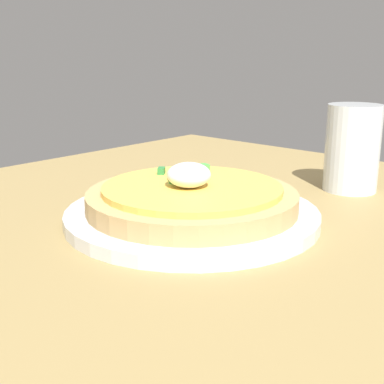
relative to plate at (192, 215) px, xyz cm
name	(u,v)px	position (x,y,z in cm)	size (l,w,h in cm)	color
dining_table	(269,240)	(7.85, 3.96, -2.10)	(98.85, 83.87, 2.79)	#957D4A
plate	(192,215)	(0.00, 0.00, 0.00)	(28.40, 28.40, 1.40)	silver
pizza	(192,197)	(0.00, -0.02, 2.14)	(23.58, 23.58, 5.48)	tan
cup_near	(352,150)	(7.15, 24.52, 4.86)	(7.26, 7.26, 11.72)	silver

